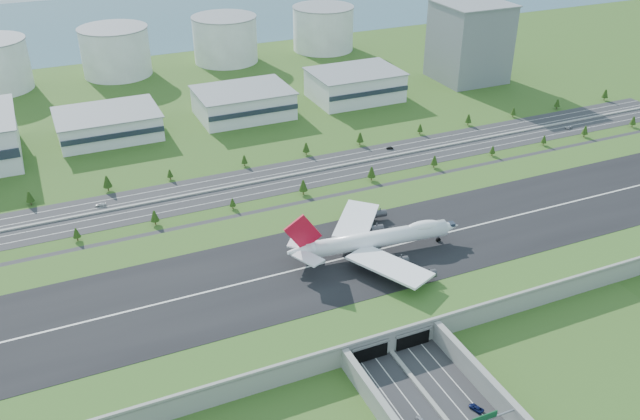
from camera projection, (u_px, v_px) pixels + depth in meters
name	position (u px, v px, depth m)	size (l,w,h in m)	color
ground	(332.00, 278.00, 278.24)	(1200.00, 1200.00, 0.00)	#2A4515
airfield_deck	(332.00, 270.00, 276.17)	(520.00, 100.00, 9.20)	gray
north_expressway	(256.00, 183.00, 354.11)	(560.00, 36.00, 0.12)	#28282B
tree_row	(275.00, 171.00, 356.13)	(504.10, 48.60, 8.32)	#3D2819
hangar_mid_a	(108.00, 125.00, 405.16)	(58.00, 42.00, 15.00)	silver
hangar_mid_b	(243.00, 103.00, 434.75)	(58.00, 42.00, 17.00)	silver
hangar_mid_c	(355.00, 85.00, 462.57)	(58.00, 42.00, 19.00)	silver
office_tower	(469.00, 42.00, 491.43)	(46.00, 46.00, 55.00)	slate
fuel_tank_b	(116.00, 52.00, 505.02)	(50.00, 50.00, 35.00)	silver
fuel_tank_c	(225.00, 40.00, 535.09)	(50.00, 50.00, 35.00)	silver
fuel_tank_d	(323.00, 29.00, 565.17)	(50.00, 50.00, 35.00)	silver
bay_water	(126.00, 21.00, 661.72)	(1200.00, 260.00, 0.06)	#3A6070
boeing_747	(376.00, 239.00, 276.95)	(76.38, 71.84, 23.64)	white
car_2	(476.00, 408.00, 214.05)	(2.29, 4.97, 1.38)	#0D1542
car_5	(390.00, 148.00, 391.40)	(1.39, 3.98, 1.31)	black
car_6	(569.00, 127.00, 419.01)	(2.32, 5.02, 1.40)	silver
car_7	(100.00, 205.00, 331.31)	(2.08, 5.11, 1.48)	silver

